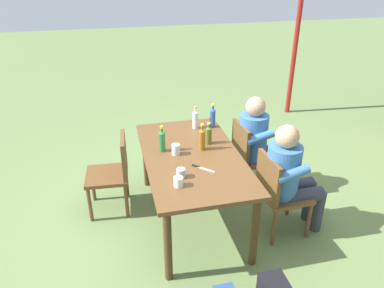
# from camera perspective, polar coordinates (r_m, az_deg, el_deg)

# --- Properties ---
(ground_plane) EXTENTS (24.00, 24.00, 0.00)m
(ground_plane) POSITION_cam_1_polar(r_m,az_deg,el_deg) (4.06, 0.00, -11.35)
(ground_plane) COLOR #6B844C
(dining_table) EXTENTS (1.68, 0.93, 0.78)m
(dining_table) POSITION_cam_1_polar(r_m,az_deg,el_deg) (3.67, 0.00, -2.95)
(dining_table) COLOR brown
(dining_table) RESTS_ON ground_plane
(chair_far_right) EXTENTS (0.47, 0.47, 0.87)m
(chair_far_right) POSITION_cam_1_polar(r_m,az_deg,el_deg) (3.71, 13.11, -7.04)
(chair_far_right) COLOR brown
(chair_far_right) RESTS_ON ground_plane
(chair_far_left) EXTENTS (0.46, 0.46, 0.87)m
(chair_far_left) POSITION_cam_1_polar(r_m,az_deg,el_deg) (4.29, 8.85, -1.56)
(chair_far_left) COLOR brown
(chair_far_left) RESTS_ON ground_plane
(chair_near_left) EXTENTS (0.47, 0.47, 0.87)m
(chair_near_left) POSITION_cam_1_polar(r_m,az_deg,el_deg) (4.02, -11.97, -3.98)
(chair_near_left) COLOR brown
(chair_near_left) RESTS_ON ground_plane
(person_in_white_shirt) EXTENTS (0.47, 0.62, 1.18)m
(person_in_white_shirt) POSITION_cam_1_polar(r_m,az_deg,el_deg) (3.67, 14.90, -4.57)
(person_in_white_shirt) COLOR #3D70B2
(person_in_white_shirt) RESTS_ON ground_plane
(person_in_plaid_shirt) EXTENTS (0.47, 0.62, 1.18)m
(person_in_plaid_shirt) POSITION_cam_1_polar(r_m,az_deg,el_deg) (4.26, 10.36, 0.61)
(person_in_plaid_shirt) COLOR #3D70B2
(person_in_plaid_shirt) RESTS_ON ground_plane
(bottle_clear) EXTENTS (0.06, 0.06, 0.26)m
(bottle_clear) POSITION_cam_1_polar(r_m,az_deg,el_deg) (4.14, 0.51, 3.91)
(bottle_clear) COLOR white
(bottle_clear) RESTS_ON dining_table
(bottle_blue) EXTENTS (0.06, 0.06, 0.28)m
(bottle_blue) POSITION_cam_1_polar(r_m,az_deg,el_deg) (4.18, 3.20, 4.17)
(bottle_blue) COLOR #2D56A3
(bottle_blue) RESTS_ON dining_table
(bottle_olive) EXTENTS (0.06, 0.06, 0.24)m
(bottle_olive) POSITION_cam_1_polar(r_m,az_deg,el_deg) (3.80, 2.59, 1.47)
(bottle_olive) COLOR #566623
(bottle_olive) RESTS_ON dining_table
(bottle_amber) EXTENTS (0.06, 0.06, 0.28)m
(bottle_amber) POSITION_cam_1_polar(r_m,az_deg,el_deg) (3.67, 1.56, 0.84)
(bottle_amber) COLOR #996019
(bottle_amber) RESTS_ON dining_table
(bottle_green) EXTENTS (0.06, 0.06, 0.27)m
(bottle_green) POSITION_cam_1_polar(r_m,az_deg,el_deg) (3.66, -4.66, 0.56)
(bottle_green) COLOR #287A38
(bottle_green) RESTS_ON dining_table
(cup_steel) EXTENTS (0.08, 0.08, 0.08)m
(cup_steel) POSITION_cam_1_polar(r_m,az_deg,el_deg) (3.25, -1.74, -4.52)
(cup_steel) COLOR #B2B7BC
(cup_steel) RESTS_ON dining_table
(cup_glass) EXTENTS (0.08, 0.08, 0.11)m
(cup_glass) POSITION_cam_1_polar(r_m,az_deg,el_deg) (3.61, -2.54, -0.85)
(cup_glass) COLOR silver
(cup_glass) RESTS_ON dining_table
(cup_white) EXTENTS (0.08, 0.08, 0.09)m
(cup_white) POSITION_cam_1_polar(r_m,az_deg,el_deg) (3.14, -2.11, -5.85)
(cup_white) COLOR white
(cup_white) RESTS_ON dining_table
(table_knife) EXTENTS (0.18, 0.18, 0.01)m
(table_knife) POSITION_cam_1_polar(r_m,az_deg,el_deg) (3.40, 1.47, -3.71)
(table_knife) COLOR silver
(table_knife) RESTS_ON dining_table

